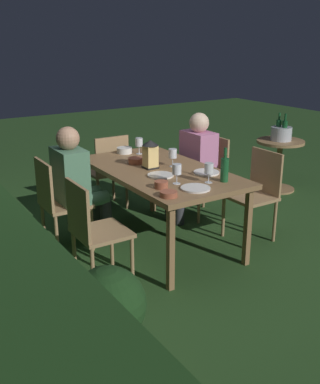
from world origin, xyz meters
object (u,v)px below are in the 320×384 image
object	(u,v)px
wine_glass_b	(209,169)
bowl_olives	(169,194)
dining_table	(160,175)
plate_b	(196,188)
wine_glass_d	(177,170)
side_table	(279,157)
chair_side_left_a	(256,191)
wine_glass_c	(139,143)
bowl_bread	(161,184)
person_in_green	(77,181)
chair_head_far	(108,169)
green_bottle_on_table	(225,169)
ice_bucket	(281,132)
chair_side_right_a	(93,228)
plate_a	(161,175)
person_in_pink	(193,161)
bowl_salad	(136,160)
chair_side_right_b	(58,200)
chair_side_left_b	(207,172)
wine_glass_a	(173,154)
lantern_centerpiece	(150,153)
bowl_dip	(124,150)

from	to	relation	value
wine_glass_b	bowl_olives	bearing A→B (deg)	103.64
dining_table	plate_b	xyz separation A→B (m)	(-0.65, 0.07, 0.06)
wine_glass_d	side_table	world-z (taller)	wine_glass_d
chair_side_left_a	wine_glass_c	xyz separation A→B (m)	(0.98, 0.73, 0.37)
bowl_bread	person_in_green	bearing A→B (deg)	23.31
dining_table	chair_head_far	bearing A→B (deg)	0.00
chair_side_left_a	person_in_green	xyz separation A→B (m)	(0.76, 1.52, 0.15)
chair_side_left_a	person_in_green	size ratio (longest dim) A/B	0.76
dining_table	wine_glass_b	bearing A→B (deg)	-168.10
green_bottle_on_table	ice_bucket	world-z (taller)	green_bottle_on_table
person_in_green	side_table	size ratio (longest dim) A/B	1.76
ice_bucket	chair_side_right_a	bearing A→B (deg)	107.42
bowl_bread	green_bottle_on_table	bearing A→B (deg)	-103.60
plate_a	ice_bucket	size ratio (longest dim) A/B	0.67
green_bottle_on_table	wine_glass_d	size ratio (longest dim) A/B	1.72
ice_bucket	person_in_pink	bearing A→B (deg)	97.08
chair_side_left_a	side_table	world-z (taller)	chair_side_left_a
chair_side_left_a	wine_glass_c	distance (m)	1.28
dining_table	wine_glass_d	world-z (taller)	wine_glass_d
bowl_salad	side_table	world-z (taller)	bowl_salad
chair_side_right_b	side_table	bearing A→B (deg)	-86.47
wine_glass_d	bowl_olives	size ratio (longest dim) A/B	1.25
dining_table	chair_side_right_a	size ratio (longest dim) A/B	1.95
side_table	wine_glass_c	bearing A→B (deg)	89.04
chair_side_left_b	bowl_salad	distance (m)	1.00
chair_side_right_a	wine_glass_c	bearing A→B (deg)	-45.02
green_bottle_on_table	chair_side_right_a	bearing A→B (deg)	78.28
plate_a	side_table	distance (m)	2.43
wine_glass_a	bowl_olives	world-z (taller)	wine_glass_a
person_in_pink	side_table	xyz separation A→B (m)	(0.19, -1.50, -0.20)
person_in_green	plate_a	bearing A→B (deg)	-136.30
person_in_pink	side_table	size ratio (longest dim) A/B	1.76
bowl_olives	bowl_salad	xyz separation A→B (m)	(0.98, -0.26, 0.01)
plate_b	bowl_olives	bearing A→B (deg)	97.18
chair_side_left_b	lantern_centerpiece	world-z (taller)	lantern_centerpiece
chair_side_right_b	bowl_salad	distance (m)	0.82
chair_head_far	bowl_olives	bearing A→B (deg)	168.69
person_in_green	bowl_bread	xyz separation A→B (m)	(-0.86, -0.37, 0.14)
person_in_green	chair_head_far	bearing A→B (deg)	-42.87
chair_side_right_b	wine_glass_b	xyz separation A→B (m)	(-0.95, -0.98, 0.37)
chair_side_left_a	side_table	bearing A→B (deg)	-54.05
person_in_pink	lantern_centerpiece	size ratio (longest dim) A/B	4.34
chair_side_right_b	chair_side_left_a	bearing A→B (deg)	-113.94
lantern_centerpiece	plate_a	distance (m)	0.31
green_bottle_on_table	wine_glass_a	bearing A→B (deg)	9.43
person_in_pink	side_table	world-z (taller)	person_in_pink
side_table	dining_table	bearing A→B (deg)	104.69
bowl_salad	bowl_dip	bearing A→B (deg)	-14.00
ice_bucket	bowl_olives	bearing A→B (deg)	116.39
wine_glass_d	bowl_dip	world-z (taller)	wine_glass_d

